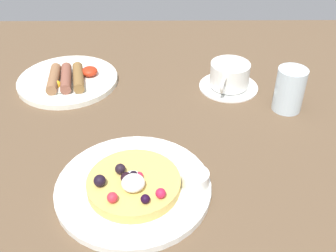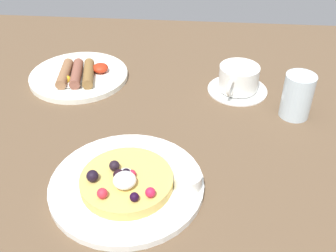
{
  "view_description": "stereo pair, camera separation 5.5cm",
  "coord_description": "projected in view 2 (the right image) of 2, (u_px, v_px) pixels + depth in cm",
  "views": [
    {
      "loc": [
        0.75,
        -56.07,
        47.88
      ],
      "look_at": [
        1.24,
        2.87,
        4.0
      ],
      "focal_mm": 42.98,
      "sensor_mm": 36.0,
      "label": 1
    },
    {
      "loc": [
        6.28,
        -55.85,
        47.88
      ],
      "look_at": [
        1.24,
        2.87,
        4.0
      ],
      "focal_mm": 42.98,
      "sensor_mm": 36.0,
      "label": 2
    }
  ],
  "objects": [
    {
      "name": "breakfast_plate",
      "position": [
        79.0,
        76.0,
        0.95
      ],
      "size": [
        22.97,
        22.97,
        1.24
      ],
      "primitive_type": "cylinder",
      "color": "white",
      "rests_on": "ground_plane"
    },
    {
      "name": "coffee_saucer",
      "position": [
        237.0,
        89.0,
        0.91
      ],
      "size": [
        13.37,
        13.37,
        0.72
      ],
      "primitive_type": "cylinder",
      "color": "white",
      "rests_on": "ground_plane"
    },
    {
      "name": "pancake_plate",
      "position": [
        127.0,
        185.0,
        0.66
      ],
      "size": [
        25.44,
        25.44,
        1.23
      ],
      "primitive_type": "cylinder",
      "color": "white",
      "rests_on": "ground_plane"
    },
    {
      "name": "ground_plane",
      "position": [
        160.0,
        159.0,
        0.75
      ],
      "size": [
        161.48,
        125.63,
        3.0
      ],
      "primitive_type": "cube",
      "color": "brown"
    },
    {
      "name": "pancake_with_berries",
      "position": [
        126.0,
        181.0,
        0.64
      ],
      "size": [
        15.03,
        15.03,
        3.97
      ],
      "color": "#DAB659",
      "rests_on": "pancake_plate"
    },
    {
      "name": "syrup_ramekin",
      "position": [
        188.0,
        181.0,
        0.64
      ],
      "size": [
        4.46,
        4.46,
        2.74
      ],
      "color": "white",
      "rests_on": "pancake_plate"
    },
    {
      "name": "coffee_cup",
      "position": [
        239.0,
        77.0,
        0.89
      ],
      "size": [
        8.82,
        11.34,
        5.33
      ],
      "color": "white",
      "rests_on": "coffee_saucer"
    },
    {
      "name": "water_glass",
      "position": [
        297.0,
        96.0,
        0.8
      ],
      "size": [
        6.06,
        6.06,
        9.31
      ],
      "primitive_type": "cylinder",
      "color": "silver",
      "rests_on": "ground_plane"
    },
    {
      "name": "fried_breakfast",
      "position": [
        78.0,
        74.0,
        0.93
      ],
      "size": [
        11.69,
        11.43,
        2.57
      ],
      "color": "brown",
      "rests_on": "breakfast_plate"
    }
  ]
}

